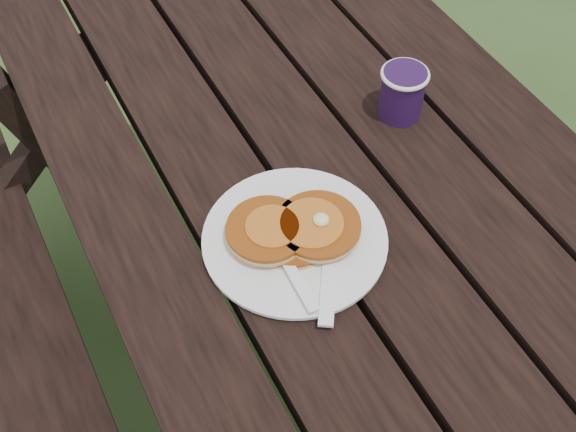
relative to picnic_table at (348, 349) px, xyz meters
name	(u,v)px	position (x,y,z in m)	size (l,w,h in m)	color
ground	(338,427)	(0.00, 0.00, -0.37)	(60.00, 60.00, 0.00)	#2C421C
picnic_table	(348,349)	(0.00, 0.00, 0.00)	(1.36, 1.80, 0.75)	black
plate	(295,240)	(-0.11, 0.02, 0.39)	(0.25, 0.25, 0.01)	white
pancake_stack	(294,229)	(-0.11, 0.02, 0.41)	(0.18, 0.14, 0.04)	#964511
knife	(330,268)	(-0.09, -0.05, 0.39)	(0.02, 0.18, 0.01)	white
fork	(296,279)	(-0.14, -0.05, 0.40)	(0.03, 0.16, 0.01)	white
coffee_cup	(403,90)	(0.17, 0.17, 0.43)	(0.08, 0.08, 0.09)	#270F39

